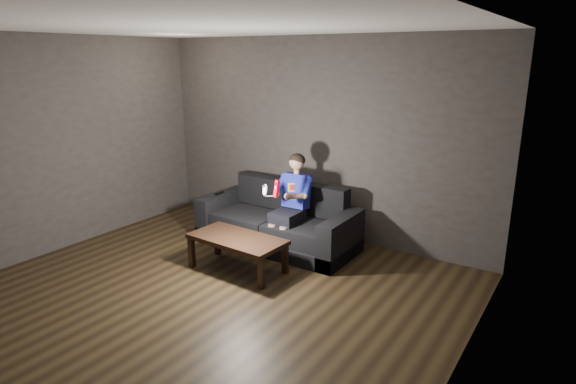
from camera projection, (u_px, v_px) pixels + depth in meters
The scene contains 11 objects.
floor at pixel (192, 305), 4.86m from camera, with size 5.00×5.00×0.00m, color black.
back_wall at pixel (317, 139), 6.50m from camera, with size 5.00×0.04×2.70m, color #37302F.
left_wall at pixel (35, 149), 5.81m from camera, with size 0.04×5.00×2.70m, color #37302F.
right_wall at pixel (457, 226), 3.17m from camera, with size 0.04×5.00×2.70m, color #37302F.
ceiling at pixel (174, 23), 4.12m from camera, with size 5.00×5.00×0.02m, color white.
sofa at pixel (278, 226), 6.37m from camera, with size 2.10×0.91×0.81m.
child at pixel (292, 196), 6.08m from camera, with size 0.49×0.60×1.20m.
wii_remote_red at pixel (277, 188), 5.60m from camera, with size 0.07×0.08×0.20m.
nunchuk_white at pixel (265, 190), 5.70m from camera, with size 0.07×0.10×0.15m.
wii_remote_black at pixel (219, 193), 6.71m from camera, with size 0.05×0.16×0.03m.
coffee_table at pixel (237, 242), 5.58m from camera, with size 1.16×0.62×0.41m.
Camera 1 is at (3.21, -3.11, 2.43)m, focal length 30.00 mm.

